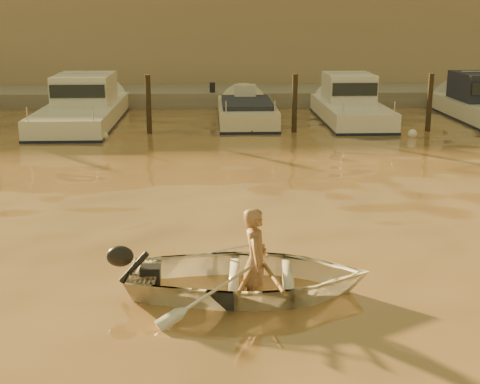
{
  "coord_description": "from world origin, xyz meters",
  "views": [
    {
      "loc": [
        1.9,
        -9.0,
        4.13
      ],
      "look_at": [
        2.45,
        3.29,
        0.75
      ],
      "focal_mm": 50.0,
      "sensor_mm": 36.0,
      "label": 1
    }
  ],
  "objects_px": {
    "moored_boat_4": "(351,105)",
    "moored_boat_2": "(82,107)",
    "waterfront_building": "(173,43)",
    "dinghy": "(249,277)",
    "person": "(256,261)",
    "moored_boat_3": "(246,116)"
  },
  "relations": [
    {
      "from": "dinghy",
      "to": "moored_boat_3",
      "type": "bearing_deg",
      "value": 0.42
    },
    {
      "from": "person",
      "to": "moored_boat_2",
      "type": "relative_size",
      "value": 0.19
    },
    {
      "from": "dinghy",
      "to": "moored_boat_2",
      "type": "bearing_deg",
      "value": 22.07
    },
    {
      "from": "moored_boat_3",
      "to": "moored_boat_2",
      "type": "bearing_deg",
      "value": 180.0
    },
    {
      "from": "moored_boat_2",
      "to": "waterfront_building",
      "type": "xyz_separation_m",
      "value": [
        2.86,
        11.0,
        1.77
      ]
    },
    {
      "from": "moored_boat_3",
      "to": "moored_boat_4",
      "type": "height_order",
      "value": "moored_boat_4"
    },
    {
      "from": "person",
      "to": "moored_boat_2",
      "type": "distance_m",
      "value": 16.62
    },
    {
      "from": "person",
      "to": "waterfront_building",
      "type": "xyz_separation_m",
      "value": [
        -2.55,
        26.71,
        1.89
      ]
    },
    {
      "from": "dinghy",
      "to": "moored_boat_2",
      "type": "distance_m",
      "value": 16.58
    },
    {
      "from": "dinghy",
      "to": "waterfront_building",
      "type": "bearing_deg",
      "value": 8.61
    },
    {
      "from": "person",
      "to": "waterfront_building",
      "type": "bearing_deg",
      "value": 8.82
    },
    {
      "from": "person",
      "to": "waterfront_building",
      "type": "height_order",
      "value": "waterfront_building"
    },
    {
      "from": "dinghy",
      "to": "moored_boat_3",
      "type": "relative_size",
      "value": 0.6
    },
    {
      "from": "dinghy",
      "to": "waterfront_building",
      "type": "height_order",
      "value": "waterfront_building"
    },
    {
      "from": "dinghy",
      "to": "waterfront_building",
      "type": "distance_m",
      "value": 26.9
    },
    {
      "from": "moored_boat_4",
      "to": "moored_boat_2",
      "type": "bearing_deg",
      "value": 180.0
    },
    {
      "from": "dinghy",
      "to": "moored_boat_4",
      "type": "relative_size",
      "value": 0.53
    },
    {
      "from": "waterfront_building",
      "to": "moored_boat_4",
      "type": "bearing_deg",
      "value": -56.7
    },
    {
      "from": "person",
      "to": "moored_boat_4",
      "type": "distance_m",
      "value": 16.39
    },
    {
      "from": "person",
      "to": "waterfront_building",
      "type": "relative_size",
      "value": 0.04
    },
    {
      "from": "moored_boat_3",
      "to": "waterfront_building",
      "type": "height_order",
      "value": "waterfront_building"
    },
    {
      "from": "dinghy",
      "to": "person",
      "type": "height_order",
      "value": "person"
    }
  ]
}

